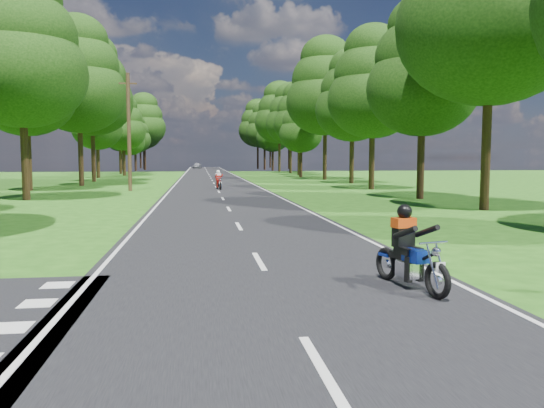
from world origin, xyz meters
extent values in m
plane|color=#215313|center=(0.00, 0.00, 0.00)|extent=(160.00, 160.00, 0.00)
cube|color=black|center=(0.00, 50.00, 0.01)|extent=(7.00, 140.00, 0.02)
cube|color=silver|center=(0.00, -4.00, 0.02)|extent=(0.12, 2.00, 0.01)
cube|color=silver|center=(0.00, 2.00, 0.02)|extent=(0.12, 2.00, 0.01)
cube|color=silver|center=(0.00, 8.00, 0.02)|extent=(0.12, 2.00, 0.01)
cube|color=silver|center=(0.00, 14.00, 0.02)|extent=(0.12, 2.00, 0.01)
cube|color=silver|center=(0.00, 20.00, 0.02)|extent=(0.12, 2.00, 0.01)
cube|color=silver|center=(0.00, 26.00, 0.02)|extent=(0.12, 2.00, 0.01)
cube|color=silver|center=(0.00, 32.00, 0.02)|extent=(0.12, 2.00, 0.01)
cube|color=silver|center=(0.00, 38.00, 0.02)|extent=(0.12, 2.00, 0.01)
cube|color=silver|center=(0.00, 44.00, 0.02)|extent=(0.12, 2.00, 0.01)
cube|color=silver|center=(0.00, 50.00, 0.02)|extent=(0.12, 2.00, 0.01)
cube|color=silver|center=(0.00, 56.00, 0.02)|extent=(0.12, 2.00, 0.01)
cube|color=silver|center=(0.00, 62.00, 0.02)|extent=(0.12, 2.00, 0.01)
cube|color=silver|center=(0.00, 68.00, 0.02)|extent=(0.12, 2.00, 0.01)
cube|color=silver|center=(0.00, 74.00, 0.02)|extent=(0.12, 2.00, 0.01)
cube|color=silver|center=(0.00, 80.00, 0.02)|extent=(0.12, 2.00, 0.01)
cube|color=silver|center=(0.00, 86.00, 0.02)|extent=(0.12, 2.00, 0.01)
cube|color=silver|center=(0.00, 92.00, 0.02)|extent=(0.12, 2.00, 0.01)
cube|color=silver|center=(0.00, 98.00, 0.02)|extent=(0.12, 2.00, 0.01)
cube|color=silver|center=(0.00, 104.00, 0.02)|extent=(0.12, 2.00, 0.01)
cube|color=silver|center=(0.00, 110.00, 0.02)|extent=(0.12, 2.00, 0.01)
cube|color=silver|center=(0.00, 116.00, 0.02)|extent=(0.12, 2.00, 0.01)
cube|color=silver|center=(-3.30, 50.00, 0.02)|extent=(0.10, 140.00, 0.01)
cube|color=silver|center=(3.30, 50.00, 0.02)|extent=(0.10, 140.00, 0.01)
cube|color=silver|center=(-3.80, -2.10, 0.02)|extent=(0.50, 0.50, 0.01)
cube|color=silver|center=(-3.80, -0.90, 0.02)|extent=(0.50, 0.50, 0.01)
cube|color=silver|center=(-3.80, 0.30, 0.02)|extent=(0.50, 0.50, 0.01)
cylinder|color=black|center=(-10.57, 20.76, 1.96)|extent=(0.40, 0.40, 3.91)
ellipsoid|color=black|center=(-10.57, 20.76, 6.78)|extent=(6.85, 6.85, 5.82)
ellipsoid|color=black|center=(-10.57, 20.76, 8.68)|extent=(5.87, 5.87, 4.99)
cylinder|color=black|center=(-12.94, 29.18, 1.90)|extent=(0.40, 0.40, 3.79)
ellipsoid|color=black|center=(-12.94, 29.18, 6.57)|extent=(6.64, 6.64, 5.64)
ellipsoid|color=black|center=(-12.94, 29.18, 8.41)|extent=(5.69, 5.69, 4.84)
ellipsoid|color=black|center=(-12.94, 29.18, 10.26)|extent=(4.27, 4.27, 3.63)
cylinder|color=black|center=(-10.82, 35.60, 2.16)|extent=(0.40, 0.40, 4.32)
ellipsoid|color=black|center=(-10.82, 35.60, 7.47)|extent=(7.56, 7.56, 6.42)
ellipsoid|color=black|center=(-10.82, 35.60, 9.58)|extent=(6.48, 6.48, 5.51)
ellipsoid|color=black|center=(-10.82, 35.60, 11.68)|extent=(4.86, 4.86, 4.13)
cylinder|color=black|center=(-11.26, 43.10, 2.20)|extent=(0.40, 0.40, 4.40)
ellipsoid|color=black|center=(-11.26, 43.10, 7.62)|extent=(7.71, 7.71, 6.55)
ellipsoid|color=black|center=(-11.26, 43.10, 9.77)|extent=(6.60, 6.60, 5.61)
ellipsoid|color=black|center=(-11.26, 43.10, 11.92)|extent=(4.95, 4.95, 4.21)
cylinder|color=black|center=(-12.61, 52.78, 1.60)|extent=(0.40, 0.40, 3.20)
ellipsoid|color=black|center=(-12.61, 52.78, 5.54)|extent=(5.60, 5.60, 4.76)
ellipsoid|color=black|center=(-12.61, 52.78, 7.10)|extent=(4.80, 4.80, 4.08)
ellipsoid|color=black|center=(-12.61, 52.78, 8.66)|extent=(3.60, 3.60, 3.06)
cylinder|color=black|center=(-10.75, 60.15, 1.61)|extent=(0.40, 0.40, 3.22)
ellipsoid|color=black|center=(-10.75, 60.15, 5.58)|extent=(5.64, 5.64, 4.79)
ellipsoid|color=black|center=(-10.75, 60.15, 7.15)|extent=(4.83, 4.83, 4.11)
ellipsoid|color=black|center=(-10.75, 60.15, 8.72)|extent=(3.62, 3.62, 3.08)
cylinder|color=black|center=(-12.29, 67.91, 1.80)|extent=(0.40, 0.40, 3.61)
ellipsoid|color=black|center=(-12.29, 67.91, 6.25)|extent=(6.31, 6.31, 5.37)
ellipsoid|color=black|center=(-12.29, 67.91, 8.01)|extent=(5.41, 5.41, 4.60)
ellipsoid|color=black|center=(-12.29, 67.91, 9.76)|extent=(4.06, 4.06, 3.45)
cylinder|color=black|center=(-11.94, 75.74, 1.33)|extent=(0.40, 0.40, 2.67)
ellipsoid|color=black|center=(-11.94, 75.74, 4.62)|extent=(4.67, 4.67, 3.97)
ellipsoid|color=black|center=(-11.94, 75.74, 5.92)|extent=(4.00, 4.00, 3.40)
ellipsoid|color=black|center=(-11.94, 75.74, 7.22)|extent=(3.00, 3.00, 2.55)
cylinder|color=black|center=(-12.18, 84.90, 1.54)|extent=(0.40, 0.40, 3.09)
ellipsoid|color=black|center=(-12.18, 84.90, 5.34)|extent=(5.40, 5.40, 4.59)
ellipsoid|color=black|center=(-12.18, 84.90, 6.85)|extent=(4.63, 4.63, 3.93)
ellipsoid|color=black|center=(-12.18, 84.90, 8.35)|extent=(3.47, 3.47, 2.95)
cylinder|color=black|center=(-11.23, 91.41, 2.24)|extent=(0.40, 0.40, 4.48)
ellipsoid|color=black|center=(-11.23, 91.41, 7.75)|extent=(7.84, 7.84, 6.66)
ellipsoid|color=black|center=(-11.23, 91.41, 9.94)|extent=(6.72, 6.72, 5.71)
ellipsoid|color=black|center=(-11.23, 91.41, 12.12)|extent=(5.04, 5.04, 4.28)
cylinder|color=black|center=(-12.28, 100.39, 2.05)|extent=(0.40, 0.40, 4.09)
ellipsoid|color=black|center=(-12.28, 100.39, 7.09)|extent=(7.16, 7.16, 6.09)
ellipsoid|color=black|center=(-12.28, 100.39, 9.08)|extent=(6.14, 6.14, 5.22)
ellipsoid|color=black|center=(-12.28, 100.39, 11.08)|extent=(4.61, 4.61, 3.92)
cylinder|color=black|center=(11.06, 12.20, 2.28)|extent=(0.40, 0.40, 4.56)
ellipsoid|color=black|center=(11.06, 12.20, 7.89)|extent=(7.98, 7.98, 6.78)
cylinder|color=black|center=(10.92, 18.69, 1.75)|extent=(0.40, 0.40, 3.49)
ellipsoid|color=black|center=(10.92, 18.69, 6.05)|extent=(6.12, 6.12, 5.20)
ellipsoid|color=black|center=(10.92, 18.69, 7.75)|extent=(5.24, 5.24, 4.46)
ellipsoid|color=black|center=(10.92, 18.69, 9.46)|extent=(3.93, 3.93, 3.34)
cylinder|color=black|center=(11.06, 27.58, 1.85)|extent=(0.40, 0.40, 3.69)
ellipsoid|color=black|center=(11.06, 27.58, 6.39)|extent=(6.46, 6.46, 5.49)
ellipsoid|color=black|center=(11.06, 27.58, 8.19)|extent=(5.54, 5.54, 4.71)
ellipsoid|color=black|center=(11.06, 27.58, 9.99)|extent=(4.15, 4.15, 3.53)
cylinder|color=black|center=(12.17, 36.42, 1.87)|extent=(0.40, 0.40, 3.74)
ellipsoid|color=black|center=(12.17, 36.42, 6.48)|extent=(6.55, 6.55, 5.57)
ellipsoid|color=black|center=(12.17, 36.42, 8.31)|extent=(5.62, 5.62, 4.77)
ellipsoid|color=black|center=(12.17, 36.42, 10.13)|extent=(4.21, 4.21, 3.58)
cylinder|color=black|center=(11.72, 44.72, 2.32)|extent=(0.40, 0.40, 4.64)
ellipsoid|color=black|center=(11.72, 44.72, 8.04)|extent=(8.12, 8.12, 6.91)
ellipsoid|color=black|center=(11.72, 44.72, 10.30)|extent=(6.96, 6.96, 5.92)
ellipsoid|color=black|center=(11.72, 44.72, 12.56)|extent=(5.22, 5.22, 4.44)
cylinder|color=black|center=(10.55, 51.92, 1.45)|extent=(0.40, 0.40, 2.91)
ellipsoid|color=black|center=(10.55, 51.92, 5.03)|extent=(5.09, 5.09, 4.33)
ellipsoid|color=black|center=(10.55, 51.92, 6.45)|extent=(4.36, 4.36, 3.71)
ellipsoid|color=black|center=(10.55, 51.92, 7.87)|extent=(3.27, 3.27, 2.78)
cylinder|color=black|center=(11.77, 59.40, 1.94)|extent=(0.40, 0.40, 3.88)
ellipsoid|color=black|center=(11.77, 59.40, 6.71)|extent=(6.78, 6.78, 5.77)
ellipsoid|color=black|center=(11.77, 59.40, 8.60)|extent=(5.81, 5.81, 4.94)
ellipsoid|color=black|center=(11.77, 59.40, 10.49)|extent=(4.36, 4.36, 3.71)
cylinder|color=black|center=(12.10, 67.87, 2.09)|extent=(0.40, 0.40, 4.18)
ellipsoid|color=black|center=(12.10, 67.87, 7.23)|extent=(7.31, 7.31, 6.21)
ellipsoid|color=black|center=(12.10, 67.87, 9.27)|extent=(6.27, 6.27, 5.33)
ellipsoid|color=black|center=(12.10, 67.87, 11.31)|extent=(4.70, 4.70, 4.00)
cylinder|color=black|center=(11.80, 76.83, 2.32)|extent=(0.40, 0.40, 4.63)
ellipsoid|color=black|center=(11.80, 76.83, 8.02)|extent=(8.11, 8.11, 6.89)
ellipsoid|color=black|center=(11.80, 76.83, 10.28)|extent=(6.95, 6.95, 5.91)
ellipsoid|color=black|center=(11.80, 76.83, 12.54)|extent=(5.21, 5.21, 4.43)
cylinder|color=black|center=(11.69, 84.12, 1.68)|extent=(0.40, 0.40, 3.36)
ellipsoid|color=black|center=(11.69, 84.12, 5.82)|extent=(5.88, 5.88, 5.00)
ellipsoid|color=black|center=(11.69, 84.12, 7.46)|extent=(5.04, 5.04, 4.29)
ellipsoid|color=black|center=(11.69, 84.12, 9.10)|extent=(3.78, 3.78, 3.21)
cylinder|color=black|center=(11.14, 91.34, 2.04)|extent=(0.40, 0.40, 4.09)
ellipsoid|color=black|center=(11.14, 91.34, 7.07)|extent=(7.15, 7.15, 6.08)
ellipsoid|color=black|center=(11.14, 91.34, 9.07)|extent=(6.13, 6.13, 5.21)
ellipsoid|color=black|center=(11.14, 91.34, 11.06)|extent=(4.60, 4.60, 3.91)
cylinder|color=black|center=(10.68, 99.10, 2.24)|extent=(0.40, 0.40, 4.48)
ellipsoid|color=black|center=(10.68, 99.10, 7.76)|extent=(7.84, 7.84, 6.66)
ellipsoid|color=black|center=(10.68, 99.10, 9.94)|extent=(6.72, 6.72, 5.71)
ellipsoid|color=black|center=(10.68, 99.10, 12.13)|extent=(5.04, 5.04, 4.28)
cylinder|color=black|center=(-14.00, 110.00, 1.92)|extent=(0.40, 0.40, 3.84)
ellipsoid|color=black|center=(-14.00, 110.00, 6.65)|extent=(6.72, 6.72, 5.71)
ellipsoid|color=black|center=(-14.00, 110.00, 8.52)|extent=(5.76, 5.76, 4.90)
ellipsoid|color=black|center=(-14.00, 110.00, 10.39)|extent=(4.32, 4.32, 3.67)
cylinder|color=black|center=(15.00, 112.00, 2.08)|extent=(0.40, 0.40, 4.16)
ellipsoid|color=black|center=(15.00, 112.00, 7.20)|extent=(7.28, 7.28, 6.19)
ellipsoid|color=black|center=(15.00, 112.00, 9.23)|extent=(6.24, 6.24, 5.30)
ellipsoid|color=black|center=(15.00, 112.00, 11.26)|extent=(4.68, 4.68, 3.98)
cylinder|color=black|center=(-16.00, 95.00, 1.76)|extent=(0.40, 0.40, 3.52)
ellipsoid|color=black|center=(-16.00, 95.00, 6.09)|extent=(6.16, 6.16, 5.24)
ellipsoid|color=black|center=(-16.00, 95.00, 7.81)|extent=(5.28, 5.28, 4.49)
ellipsoid|color=black|center=(-16.00, 95.00, 9.53)|extent=(3.96, 3.96, 3.37)
cylinder|color=black|center=(17.00, 98.00, 2.24)|extent=(0.40, 0.40, 4.48)
ellipsoid|color=black|center=(17.00, 98.00, 7.76)|extent=(7.84, 7.84, 6.66)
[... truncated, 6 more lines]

